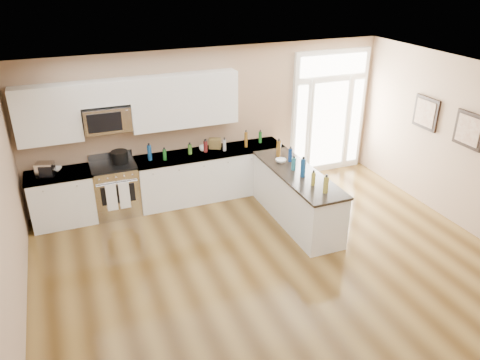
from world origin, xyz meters
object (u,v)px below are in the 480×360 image
Objects in this scene: stockpot at (120,157)px; toaster_oven at (45,169)px; kitchen_range at (116,189)px; peninsula_cabinet at (296,198)px.

stockpot is 1.24m from toaster_oven.
kitchen_range is at bearing -158.25° from stockpot.
kitchen_range is 0.60m from stockpot.
toaster_oven reaches higher than peninsula_cabinet.
peninsula_cabinet is at bearing -28.72° from stockpot.
peninsula_cabinet is 3.19m from stockpot.
peninsula_cabinet is 4.26m from toaster_oven.
peninsula_cabinet is 8.34× the size of toaster_oven.
stockpot and toaster_oven have the same top height.
peninsula_cabinet is 3.23m from kitchen_range.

